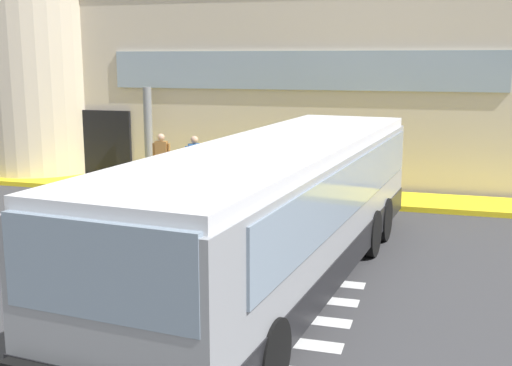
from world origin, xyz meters
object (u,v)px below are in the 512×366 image
passenger_near_column (162,157)px  passenger_by_doorway (195,159)px  bus_main_foreground (281,215)px  entry_support_column (148,134)px

passenger_near_column → passenger_by_doorway: bearing=-11.5°
bus_main_foreground → passenger_near_column: 9.41m
bus_main_foreground → passenger_near_column: size_ratio=7.05×
entry_support_column → bus_main_foreground: bearing=-51.1°
passenger_near_column → bus_main_foreground: bearing=-52.0°
entry_support_column → passenger_near_column: bearing=-43.0°
passenger_near_column → entry_support_column: bearing=137.0°
bus_main_foreground → passenger_by_doorway: size_ratio=7.05×
entry_support_column → bus_main_foreground: (6.59, -8.16, -0.37)m
entry_support_column → passenger_by_doorway: bearing=-26.1°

